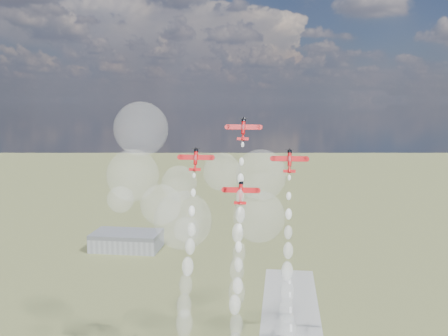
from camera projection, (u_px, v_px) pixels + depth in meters
The scene contains 10 objects.
hangar at pixel (127, 241), 352.87m from camera, with size 50.00×28.00×13.00m.
plane_lead at pixel (243, 129), 159.16m from camera, with size 11.00×5.21×7.43m.
plane_left at pixel (196, 159), 158.23m from camera, with size 11.00×5.21×7.43m.
plane_right at pixel (290, 161), 154.39m from camera, with size 11.00×5.21×7.43m.
plane_slot at pixel (241, 192), 153.47m from camera, with size 11.00×5.21×7.43m.
smoke_trail_lead at pixel (238, 259), 147.86m from camera, with size 5.20×22.43×46.66m.
smoke_trail_left at pixel (186, 292), 147.20m from camera, with size 5.34×21.16×46.08m.
smoke_trail_right at pixel (288, 297), 143.45m from camera, with size 5.57×21.63×45.91m.
smoke_trail_slot at pixel (236, 332), 142.24m from camera, with size 5.37×21.37×45.96m.
drifted_smoke_cloud at pixel (188, 185), 182.77m from camera, with size 72.32×37.77×55.10m.
Camera 1 is at (-5.41, -149.93, 110.13)m, focal length 38.00 mm.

